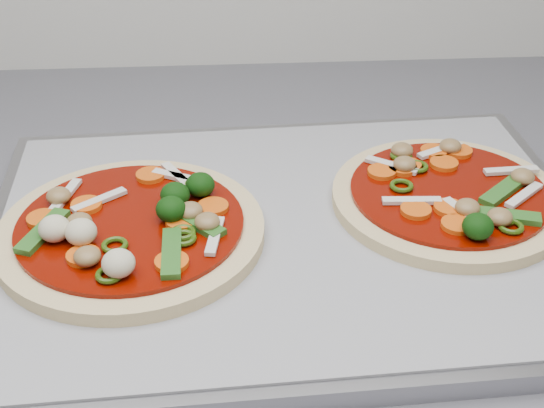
{
  "coord_description": "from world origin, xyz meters",
  "views": [
    {
      "loc": [
        -0.46,
        0.71,
        1.27
      ],
      "look_at": [
        -0.43,
        1.23,
        0.93
      ],
      "focal_mm": 50.0,
      "sensor_mm": 36.0,
      "label": 1
    }
  ],
  "objects": [
    {
      "name": "baking_tray",
      "position": [
        -0.41,
        1.22,
        0.91
      ],
      "size": [
        0.51,
        0.39,
        0.02
      ],
      "primitive_type": "cube",
      "rotation": [
        0.0,
        0.0,
        0.04
      ],
      "color": "#99989D",
      "rests_on": "countertop"
    },
    {
      "name": "parchment",
      "position": [
        -0.41,
        1.22,
        0.92
      ],
      "size": [
        0.49,
        0.37,
        0.0
      ],
      "primitive_type": "cube",
      "rotation": [
        0.0,
        0.0,
        0.05
      ],
      "color": "#95959A",
      "rests_on": "baking_tray"
    },
    {
      "name": "pizza_left",
      "position": [
        -0.54,
        1.2,
        0.93
      ],
      "size": [
        0.25,
        0.25,
        0.04
      ],
      "rotation": [
        0.0,
        0.0,
        -0.22
      ],
      "color": "beige",
      "rests_on": "parchment"
    },
    {
      "name": "pizza_right",
      "position": [
        -0.28,
        1.24,
        0.93
      ],
      "size": [
        0.21,
        0.21,
        0.03
      ],
      "rotation": [
        0.0,
        0.0,
        -0.08
      ],
      "color": "beige",
      "rests_on": "parchment"
    }
  ]
}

